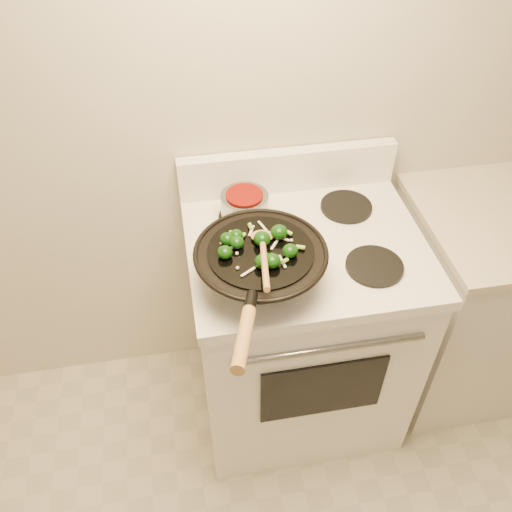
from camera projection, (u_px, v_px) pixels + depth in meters
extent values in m
plane|color=beige|center=(334.00, 84.00, 1.76)|extent=(3.50, 0.00, 3.50)
cube|color=white|center=(298.00, 334.00, 2.10)|extent=(0.76, 0.64, 0.88)
cube|color=white|center=(306.00, 247.00, 1.78)|extent=(0.78, 0.66, 0.04)
cube|color=white|center=(288.00, 170.00, 1.93)|extent=(0.78, 0.05, 0.16)
cylinder|color=gray|center=(330.00, 349.00, 1.63)|extent=(0.60, 0.02, 0.02)
cube|color=black|center=(323.00, 390.00, 1.79)|extent=(0.42, 0.01, 0.28)
cylinder|color=black|center=(260.00, 281.00, 1.64)|extent=(0.18, 0.18, 0.01)
cylinder|color=black|center=(374.00, 266.00, 1.68)|extent=(0.18, 0.18, 0.01)
cylinder|color=black|center=(245.00, 218.00, 1.85)|extent=(0.18, 0.18, 0.01)
cylinder|color=black|center=(346.00, 207.00, 1.89)|extent=(0.18, 0.18, 0.01)
cube|color=silver|center=(491.00, 301.00, 2.23)|extent=(0.75, 0.60, 0.88)
torus|color=black|center=(261.00, 252.00, 1.55)|extent=(0.39, 0.39, 0.01)
cylinder|color=black|center=(261.00, 251.00, 1.55)|extent=(0.31, 0.31, 0.01)
cylinder|color=black|center=(251.00, 302.00, 1.37)|extent=(0.05, 0.07, 0.04)
cylinder|color=#AF7C45|center=(244.00, 338.00, 1.27)|extent=(0.09, 0.21, 0.06)
ellipsoid|color=black|center=(236.00, 235.00, 1.57)|extent=(0.04, 0.04, 0.03)
cylinder|color=#478931|center=(240.00, 237.00, 1.58)|extent=(0.02, 0.02, 0.02)
ellipsoid|color=black|center=(227.00, 239.00, 1.56)|extent=(0.04, 0.04, 0.04)
ellipsoid|color=black|center=(272.00, 261.00, 1.49)|extent=(0.05, 0.05, 0.04)
ellipsoid|color=black|center=(265.00, 258.00, 1.51)|extent=(0.04, 0.04, 0.03)
cylinder|color=#478931|center=(268.00, 260.00, 1.51)|extent=(0.02, 0.02, 0.02)
ellipsoid|color=black|center=(279.00, 232.00, 1.58)|extent=(0.05, 0.05, 0.04)
ellipsoid|color=black|center=(262.00, 239.00, 1.56)|extent=(0.05, 0.05, 0.04)
ellipsoid|color=black|center=(237.00, 242.00, 1.55)|extent=(0.04, 0.04, 0.04)
cylinder|color=#478931|center=(241.00, 245.00, 1.56)|extent=(0.02, 0.02, 0.02)
ellipsoid|color=black|center=(290.00, 251.00, 1.52)|extent=(0.05, 0.05, 0.04)
ellipsoid|color=black|center=(225.00, 252.00, 1.52)|extent=(0.04, 0.04, 0.04)
ellipsoid|color=black|center=(262.00, 262.00, 1.49)|extent=(0.05, 0.05, 0.04)
cylinder|color=#478931|center=(267.00, 264.00, 1.50)|extent=(0.02, 0.02, 0.01)
cube|color=beige|center=(251.00, 231.00, 1.61)|extent=(0.03, 0.05, 0.00)
cube|color=beige|center=(263.00, 226.00, 1.62)|extent=(0.02, 0.05, 0.00)
cube|color=beige|center=(284.00, 239.00, 1.58)|extent=(0.04, 0.03, 0.00)
cube|color=beige|center=(227.00, 241.00, 1.58)|extent=(0.04, 0.03, 0.00)
cube|color=beige|center=(232.00, 247.00, 1.56)|extent=(0.04, 0.03, 0.00)
cube|color=beige|center=(229.00, 237.00, 1.59)|extent=(0.03, 0.03, 0.00)
cube|color=beige|center=(248.00, 272.00, 1.48)|extent=(0.05, 0.03, 0.00)
cube|color=beige|center=(282.00, 262.00, 1.51)|extent=(0.01, 0.05, 0.00)
cube|color=beige|center=(274.00, 245.00, 1.56)|extent=(0.03, 0.04, 0.00)
cylinder|color=#73AD37|center=(285.00, 261.00, 1.51)|extent=(0.03, 0.02, 0.02)
cylinder|color=#73AD37|center=(250.00, 226.00, 1.61)|extent=(0.03, 0.01, 0.02)
cylinder|color=#73AD37|center=(289.00, 233.00, 1.59)|extent=(0.03, 0.03, 0.02)
cylinder|color=#73AD37|center=(234.00, 232.00, 1.60)|extent=(0.02, 0.02, 0.01)
cylinder|color=#73AD37|center=(243.00, 235.00, 1.58)|extent=(0.03, 0.03, 0.02)
cylinder|color=#73AD37|center=(228.00, 240.00, 1.57)|extent=(0.03, 0.03, 0.02)
cylinder|color=#73AD37|center=(300.00, 247.00, 1.55)|extent=(0.02, 0.02, 0.01)
sphere|color=beige|center=(291.00, 240.00, 1.57)|extent=(0.01, 0.01, 0.01)
sphere|color=beige|center=(237.00, 268.00, 1.49)|extent=(0.01, 0.01, 0.01)
sphere|color=beige|center=(237.00, 253.00, 1.53)|extent=(0.01, 0.01, 0.01)
ellipsoid|color=#AF7C45|center=(262.00, 236.00, 1.58)|extent=(0.07, 0.06, 0.02)
cylinder|color=#AF7C45|center=(264.00, 261.00, 1.45)|extent=(0.06, 0.28, 0.08)
cylinder|color=gray|center=(245.00, 206.00, 1.81)|extent=(0.16, 0.16, 0.09)
cylinder|color=#660A04|center=(244.00, 195.00, 1.78)|extent=(0.12, 0.12, 0.01)
cylinder|color=black|center=(256.00, 221.00, 1.70)|extent=(0.03, 0.10, 0.02)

